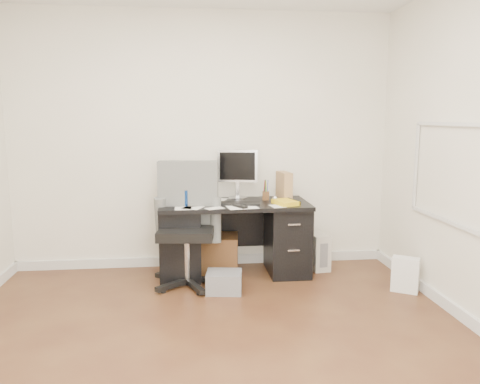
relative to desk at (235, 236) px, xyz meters
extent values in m
plane|color=#412115|center=(-0.30, -1.65, -0.40)|extent=(4.00, 4.00, 0.00)
cube|color=silver|center=(-0.30, 0.35, 0.95)|extent=(4.00, 0.02, 2.70)
cube|color=silver|center=(-0.30, -3.65, 0.95)|extent=(4.00, 0.02, 2.70)
cube|color=silver|center=(-0.30, 0.33, -0.35)|extent=(4.00, 0.03, 0.10)
cube|color=black|center=(0.00, 0.00, 0.33)|extent=(1.50, 0.70, 0.04)
cube|color=black|center=(-0.55, 0.00, -0.04)|extent=(0.40, 0.60, 0.71)
cube|color=black|center=(0.55, 0.00, -0.04)|extent=(0.40, 0.60, 0.71)
cube|color=black|center=(0.00, 0.33, 0.06)|extent=(0.70, 0.03, 0.51)
cube|color=black|center=(0.03, -0.13, 0.36)|extent=(0.45, 0.22, 0.02)
sphere|color=silver|center=(0.42, 0.01, 0.38)|extent=(0.08, 0.08, 0.06)
cylinder|color=navy|center=(-0.48, -0.13, 0.43)|extent=(0.08, 0.08, 0.16)
cube|color=white|center=(-0.41, 0.24, 0.48)|extent=(0.16, 0.24, 0.26)
cube|color=#9E724C|center=(0.53, 0.10, 0.50)|extent=(0.17, 0.27, 0.29)
cube|color=yellow|center=(0.49, -0.16, 0.37)|extent=(0.26, 0.30, 0.04)
cube|color=beige|center=(0.90, 0.11, -0.21)|extent=(0.21, 0.40, 0.38)
cube|color=white|center=(1.53, -0.68, -0.24)|extent=(0.29, 0.27, 0.33)
cube|color=#452D14|center=(-0.15, 0.11, -0.21)|extent=(0.42, 0.42, 0.38)
cube|color=slate|center=(-0.15, -0.50, -0.30)|extent=(0.36, 0.31, 0.19)
camera|label=1|loc=(-0.45, -4.64, 1.21)|focal=35.00mm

